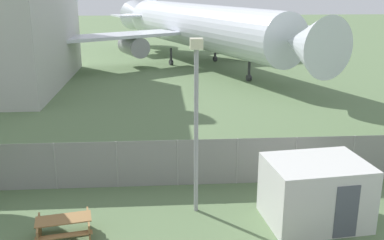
# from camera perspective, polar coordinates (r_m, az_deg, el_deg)

# --- Properties ---
(perimeter_fence) EXTENTS (56.07, 0.07, 2.05)m
(perimeter_fence) POSITION_cam_1_polar(r_m,az_deg,el_deg) (19.37, 5.72, -5.23)
(perimeter_fence) COLOR gray
(perimeter_fence) RESTS_ON ground
(airplane) EXTENTS (29.00, 37.04, 13.09)m
(airplane) POSITION_cam_1_polar(r_m,az_deg,el_deg) (48.03, 0.77, 11.79)
(airplane) COLOR silver
(airplane) RESTS_ON ground
(portable_cabin) EXTENTS (3.71, 2.97, 2.32)m
(portable_cabin) POSITION_cam_1_polar(r_m,az_deg,el_deg) (16.86, 15.39, -8.80)
(portable_cabin) COLOR silver
(portable_cabin) RESTS_ON ground
(picnic_bench_near_cabin) EXTENTS (2.06, 1.72, 0.76)m
(picnic_bench_near_cabin) POSITION_cam_1_polar(r_m,az_deg,el_deg) (16.12, -15.94, -12.82)
(picnic_bench_near_cabin) COLOR olive
(picnic_bench_near_cabin) RESTS_ON ground
(light_mast) EXTENTS (0.44, 0.44, 6.52)m
(light_mast) POSITION_cam_1_polar(r_m,az_deg,el_deg) (16.00, 0.54, 1.62)
(light_mast) COLOR #99999E
(light_mast) RESTS_ON ground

